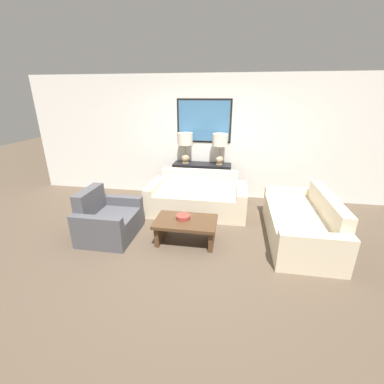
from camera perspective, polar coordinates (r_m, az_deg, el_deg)
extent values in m
plane|color=brown|center=(4.12, -1.69, -12.12)|extent=(20.00, 20.00, 0.00)
cube|color=silver|center=(5.84, 2.68, 11.86)|extent=(8.06, 0.10, 2.65)
cube|color=black|center=(5.73, 2.68, 15.47)|extent=(1.18, 0.01, 0.92)
cube|color=teal|center=(5.73, 2.67, 15.47)|extent=(1.10, 0.02, 0.84)
cube|color=black|center=(5.79, 2.20, 2.42)|extent=(1.26, 0.39, 0.81)
cylinder|color=tan|center=(5.73, -1.47, 6.59)|extent=(0.15, 0.15, 0.02)
sphere|color=tan|center=(5.70, -1.48, 7.56)|extent=(0.17, 0.17, 0.17)
cylinder|color=#8C7A51|center=(5.66, -1.50, 9.45)|extent=(0.02, 0.02, 0.21)
cylinder|color=beige|center=(5.62, -1.52, 11.76)|extent=(0.32, 0.32, 0.25)
cylinder|color=tan|center=(5.64, 6.04, 6.25)|extent=(0.15, 0.15, 0.02)
sphere|color=tan|center=(5.61, 6.08, 7.23)|extent=(0.17, 0.17, 0.17)
cylinder|color=#8C7A51|center=(5.57, 6.16, 9.14)|extent=(0.02, 0.02, 0.21)
cylinder|color=beige|center=(5.53, 6.25, 11.49)|extent=(0.32, 0.32, 0.25)
cube|color=beige|center=(5.07, 0.93, -2.53)|extent=(1.57, 0.76, 0.45)
cube|color=beige|center=(5.44, 1.68, 1.01)|extent=(1.57, 0.18, 0.78)
cube|color=beige|center=(5.31, -8.27, -0.92)|extent=(0.18, 0.94, 0.57)
cube|color=beige|center=(5.08, 10.86, -2.13)|extent=(0.18, 0.94, 0.57)
cube|color=beige|center=(4.55, 21.50, -7.00)|extent=(0.76, 1.57, 0.45)
cube|color=beige|center=(4.61, 27.52, -5.34)|extent=(0.18, 1.57, 0.78)
cube|color=beige|center=(5.32, 20.80, -2.12)|extent=(0.94, 0.18, 0.57)
cube|color=beige|center=(3.81, 25.44, -12.32)|extent=(0.94, 0.18, 0.57)
cube|color=#4C331E|center=(4.07, -1.41, -6.61)|extent=(0.97, 0.61, 0.05)
cube|color=#4C331E|center=(4.25, -7.02, -8.46)|extent=(0.07, 0.49, 0.34)
cube|color=#4C331E|center=(4.11, 4.46, -9.45)|extent=(0.07, 0.49, 0.34)
cylinder|color=#93382D|center=(4.09, -1.97, -5.57)|extent=(0.23, 0.23, 0.06)
cube|color=#4C4C51|center=(4.50, -16.57, -7.14)|extent=(0.64, 0.69, 0.39)
cube|color=#4C4C51|center=(4.60, -21.47, -4.22)|extent=(0.18, 0.69, 0.81)
cube|color=#4C4C51|center=(4.18, -20.25, -8.61)|extent=(0.82, 0.14, 0.55)
cube|color=#4C4C51|center=(4.84, -15.55, -3.93)|extent=(0.82, 0.14, 0.55)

